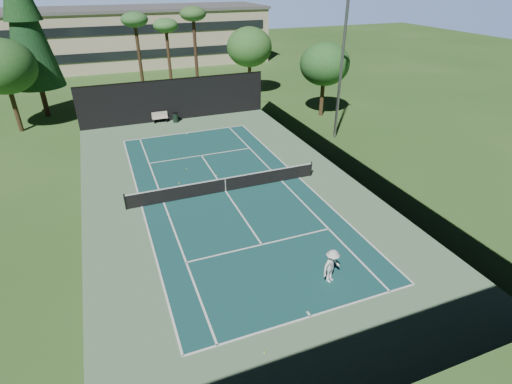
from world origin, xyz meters
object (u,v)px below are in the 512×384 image
tennis_ball_b (186,169)px  park_bench (160,117)px  tennis_net (225,184)px  player (332,266)px  trash_bin (176,117)px  tennis_ball_a (264,352)px  tennis_ball_d (179,183)px  tennis_ball_c (216,176)px

tennis_ball_b → park_bench: bearing=89.9°
tennis_net → player: bearing=-79.2°
park_bench → trash_bin: bearing=-20.2°
tennis_ball_a → park_bench: (0.86, 28.64, 0.51)m
tennis_ball_a → trash_bin: trash_bin is taller
tennis_net → tennis_ball_b: bearing=111.1°
tennis_net → tennis_ball_d: tennis_net is taller
player → park_bench: player is taller
tennis_ball_b → tennis_net: bearing=-68.9°
player → trash_bin: player is taller
park_bench → player: bearing=-82.1°
tennis_ball_c → park_bench: (-1.75, 13.30, 0.51)m
trash_bin → tennis_ball_b: bearing=-97.4°
player → tennis_ball_a: (-4.47, -2.66, -0.84)m
player → tennis_ball_d: size_ratio=22.69×
player → tennis_ball_d: player is taller
player → tennis_ball_d: (-4.62, 12.48, -0.84)m
trash_bin → player: bearing=-85.1°
tennis_ball_c → tennis_ball_d: size_ratio=0.90×
tennis_net → tennis_ball_c: bearing=88.0°
tennis_ball_c → tennis_ball_d: 2.76m
tennis_ball_a → tennis_ball_d: 15.14m
player → trash_bin: bearing=74.5°
tennis_ball_b → park_bench: 11.45m
tennis_ball_d → park_bench: (1.00, 13.50, 0.51)m
tennis_net → tennis_ball_a: size_ratio=171.02×
tennis_ball_d → park_bench: 13.55m
tennis_ball_c → tennis_ball_d: bearing=-176.0°
tennis_net → park_bench: bearing=96.0°
tennis_net → player: size_ratio=7.36×
tennis_net → trash_bin: size_ratio=13.65×
player → tennis_ball_b: size_ratio=26.84×
tennis_ball_a → tennis_net: bearing=78.9°
tennis_ball_a → park_bench: park_bench is taller
tennis_ball_b → trash_bin: bearing=82.6°
tennis_ball_d → park_bench: bearing=85.7°
tennis_ball_a → park_bench: bearing=88.3°
player → park_bench: (-3.61, 25.98, -0.33)m
tennis_ball_a → tennis_ball_b: bearing=87.2°
park_bench → trash_bin: size_ratio=1.59×
tennis_net → tennis_ball_a: tennis_net is taller
tennis_net → player: (1.95, -10.21, 0.32)m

